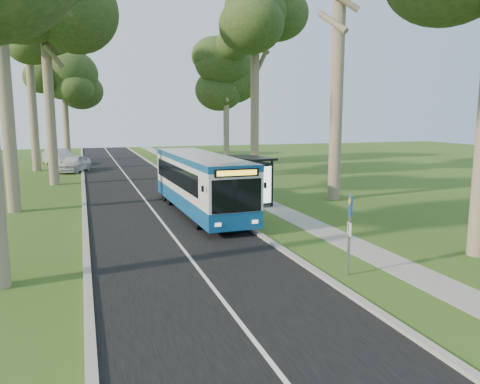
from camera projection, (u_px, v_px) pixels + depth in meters
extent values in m
plane|color=#37561B|center=(252.00, 231.00, 20.65)|extent=(120.00, 120.00, 0.00)
cube|color=black|center=(144.00, 198.00, 28.89)|extent=(7.00, 100.00, 0.02)
cube|color=#9E9B93|center=(199.00, 194.00, 29.99)|extent=(0.25, 100.00, 0.12)
cube|color=#9E9B93|center=(84.00, 201.00, 27.78)|extent=(0.25, 100.00, 0.12)
cube|color=white|center=(144.00, 198.00, 28.89)|extent=(0.12, 100.00, 0.00)
cube|color=gray|center=(243.00, 193.00, 30.94)|extent=(1.50, 100.00, 0.02)
cube|color=white|center=(200.00, 181.00, 24.37)|extent=(2.64, 11.45, 2.71)
cube|color=navy|center=(200.00, 199.00, 24.52)|extent=(2.67, 11.48, 0.76)
cube|color=navy|center=(200.00, 158.00, 24.18)|extent=(2.67, 11.48, 0.30)
cube|color=black|center=(234.00, 196.00, 19.00)|extent=(2.14, 0.10, 1.38)
cube|color=yellow|center=(234.00, 173.00, 18.82)|extent=(1.71, 0.06, 0.21)
cube|color=black|center=(233.00, 228.00, 19.28)|extent=(2.28, 0.17, 0.28)
cylinder|color=black|center=(196.00, 218.00, 20.94)|extent=(0.29, 0.99, 0.99)
cylinder|color=black|center=(241.00, 215.00, 21.61)|extent=(0.29, 0.99, 0.99)
cylinder|color=black|center=(169.00, 194.00, 27.33)|extent=(0.29, 0.99, 0.99)
cylinder|color=black|center=(204.00, 193.00, 28.01)|extent=(0.29, 0.99, 0.99)
cylinder|color=gray|center=(349.00, 235.00, 14.72)|extent=(0.08, 0.08, 2.60)
cube|color=#0D3199|center=(350.00, 206.00, 14.57)|extent=(0.15, 0.36, 0.65)
cylinder|color=yellow|center=(350.00, 201.00, 14.53)|extent=(0.08, 0.22, 0.23)
cube|color=white|center=(349.00, 229.00, 14.69)|extent=(0.14, 0.31, 0.42)
cube|color=black|center=(269.00, 184.00, 25.83)|extent=(0.12, 0.12, 2.60)
cube|color=black|center=(252.00, 178.00, 28.32)|extent=(0.12, 0.12, 2.60)
cube|color=black|center=(250.00, 158.00, 26.65)|extent=(2.35, 3.46, 0.12)
cube|color=silver|center=(261.00, 179.00, 27.09)|extent=(0.60, 2.60, 2.08)
cube|color=black|center=(259.00, 185.00, 25.51)|extent=(1.10, 0.39, 2.29)
cube|color=white|center=(259.00, 185.00, 25.43)|extent=(0.87, 0.21, 2.03)
cube|color=black|center=(253.00, 195.00, 27.40)|extent=(0.78, 1.91, 0.06)
cylinder|color=black|center=(246.00, 199.00, 25.76)|extent=(0.56, 0.56, 1.00)
cylinder|color=black|center=(246.00, 190.00, 25.68)|extent=(0.60, 0.60, 0.06)
imported|color=silver|center=(74.00, 163.00, 42.56)|extent=(3.36, 4.91, 1.55)
imported|color=#B6B9BE|center=(59.00, 157.00, 48.25)|extent=(3.66, 5.47, 1.71)
cylinder|color=#7A6B56|center=(7.00, 107.00, 23.93)|extent=(0.67, 0.67, 10.98)
cylinder|color=#7A6B56|center=(50.00, 104.00, 33.70)|extent=(0.70, 0.70, 11.75)
ellipsoid|color=#243C17|center=(44.00, 14.00, 32.70)|extent=(5.20, 5.20, 8.06)
cylinder|color=#7A6B56|center=(32.00, 99.00, 42.30)|extent=(0.74, 0.74, 13.20)
ellipsoid|color=#243C17|center=(26.00, 18.00, 41.18)|extent=(5.20, 5.20, 9.05)
cylinder|color=#7A6B56|center=(66.00, 116.00, 52.69)|extent=(0.65, 0.65, 10.02)
ellipsoid|color=#243C17|center=(63.00, 68.00, 51.85)|extent=(5.20, 5.20, 6.87)
cylinder|color=#7A6B56|center=(337.00, 90.00, 27.58)|extent=(0.73, 0.73, 13.12)
cylinder|color=#7A6B56|center=(255.00, 105.00, 38.67)|extent=(0.70, 0.70, 11.96)
ellipsoid|color=#243C17|center=(255.00, 25.00, 37.66)|extent=(5.20, 5.20, 8.20)
cylinder|color=#7A6B56|center=(226.00, 119.00, 50.48)|extent=(0.63, 0.63, 9.39)
ellipsoid|color=#243C17|center=(226.00, 72.00, 49.68)|extent=(5.20, 5.20, 6.44)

